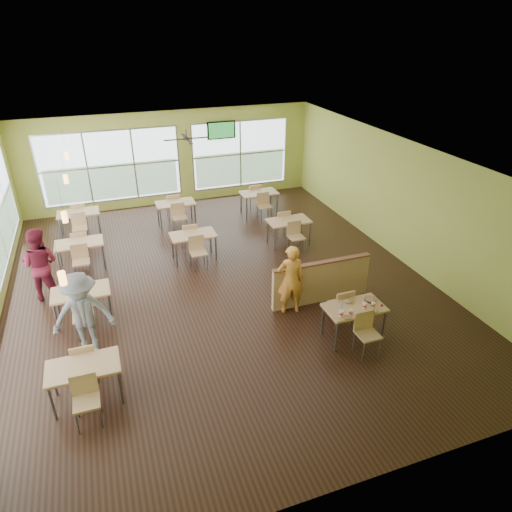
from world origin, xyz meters
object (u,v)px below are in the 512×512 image
Objects in this scene: man_plaid at (291,279)px; food_basket at (370,299)px; main_table at (354,312)px; half_wall_divider at (321,281)px.

man_plaid reaches higher than food_basket.
man_plaid is at bearing 122.53° from main_table.
half_wall_divider is at bearing 106.54° from food_basket.
man_plaid is at bearing -170.63° from half_wall_divider.
half_wall_divider is 1.46× the size of man_plaid.
half_wall_divider is at bearing -159.64° from man_plaid.
food_basket is (1.24, -1.23, -0.04)m from man_plaid.
main_table is 1.57m from man_plaid.
main_table is 0.44m from food_basket.
half_wall_divider reaches higher than main_table.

